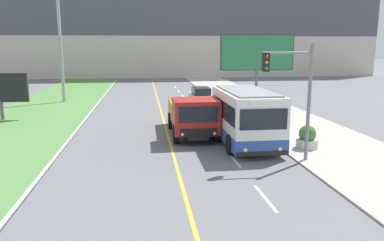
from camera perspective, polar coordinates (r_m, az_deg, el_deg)
name	(u,v)px	position (r m, az deg, el deg)	size (l,w,h in m)	color
apartment_block_background	(150,19)	(67.51, -6.42, 15.18)	(80.00, 8.04, 19.96)	beige
city_bus	(246,117)	(19.97, 8.17, 0.47)	(2.66, 6.12, 2.96)	white
dump_truck	(193,117)	(21.44, 0.20, 0.50)	(2.53, 6.57, 2.37)	black
car_distant	(201,96)	(35.07, 1.41, 3.82)	(1.80, 4.30, 1.45)	silver
utility_pole_far	(60,41)	(37.35, -19.44, 11.40)	(1.80, 0.28, 11.35)	#9E9E99
traffic_light_mast	(295,88)	(17.11, 15.42, 4.86)	(2.28, 0.32, 5.31)	slate
billboard_large	(257,54)	(33.51, 9.91, 9.97)	(6.54, 0.24, 6.23)	#59595B
billboard_small	(0,89)	(29.89, -27.25, 4.33)	(3.87, 0.24, 3.36)	#59595B
planter_round_near	(307,138)	(19.91, 17.14, -2.60)	(1.08, 1.08, 1.19)	#B7B2A8
planter_round_second	(280,123)	(23.73, 13.23, -0.30)	(1.04, 1.04, 1.13)	#B7B2A8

